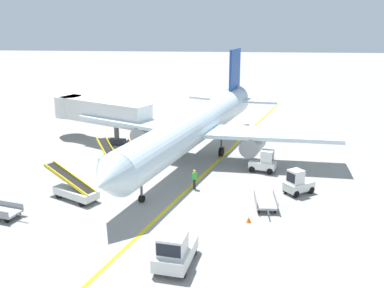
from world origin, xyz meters
name	(u,v)px	position (x,y,z in m)	size (l,w,h in m)	color
ground_plane	(200,218)	(0.00, 0.00, 0.00)	(300.00, 300.00, 0.00)	gray
taxi_line_yellow	(186,191)	(-1.53, 5.00, 0.00)	(0.30, 80.00, 0.01)	yellow
airliner	(197,126)	(-1.37, 13.97, 3.42)	(27.78, 34.66, 10.10)	silver
jet_bridge	(95,111)	(-13.57, 19.64, 3.54)	(12.60, 8.10, 4.85)	silver
pushback_tug	(175,250)	(-1.06, -6.46, 0.99)	(2.44, 3.85, 2.20)	silver
baggage_tug_near_wing	(264,162)	(5.25, 10.34, 0.93)	(2.66, 1.91, 2.10)	silver
baggage_tug_by_cargo_door	(298,183)	(7.62, 5.22, 0.93)	(2.71, 2.45, 2.10)	silver
belt_loader_forward_hold	(111,162)	(-9.09, 9.47, 0.78)	(3.78, 4.87, 2.59)	silver
belt_loader_aft_hold	(75,190)	(-10.19, 2.52, 0.78)	(4.97, 3.54, 2.59)	silver
baggage_cart_loaded	(1,211)	(-14.42, -1.16, 0.47)	(3.84, 2.24, 0.94)	#A5A5A8
baggage_cart_empty_trailing	(265,202)	(4.82, 2.28, 0.47)	(1.66, 3.79, 0.94)	#A5A5A8
ground_crew_marshaller	(194,179)	(-0.89, 5.52, 0.91)	(0.36, 0.24, 1.70)	#26262D
safety_cone_nose_left	(128,140)	(-9.70, 19.17, 0.22)	(0.36, 0.36, 0.44)	orange
safety_cone_nose_right	(224,147)	(1.38, 17.46, 0.22)	(0.36, 0.36, 0.44)	orange
safety_cone_wingtip_left	(249,220)	(3.46, -0.43, 0.22)	(0.36, 0.36, 0.44)	orange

